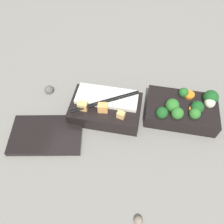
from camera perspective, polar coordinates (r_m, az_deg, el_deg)
ground_plane at (r=0.68m, az=7.85°, el=-0.28°), size 3.00×3.00×0.00m
bento_tray_vegetable at (r=0.68m, az=18.02°, el=0.70°), size 0.21×0.13×0.08m
bento_tray_rice at (r=0.65m, az=-1.63°, el=1.15°), size 0.21×0.13×0.08m
bento_lid at (r=0.65m, az=-16.72°, el=-5.67°), size 0.22×0.16×0.01m
pebble_0 at (r=0.75m, az=-16.09°, el=5.57°), size 0.03×0.03×0.03m
pebble_1 at (r=0.56m, az=6.89°, el=-26.32°), size 0.02×0.02×0.02m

